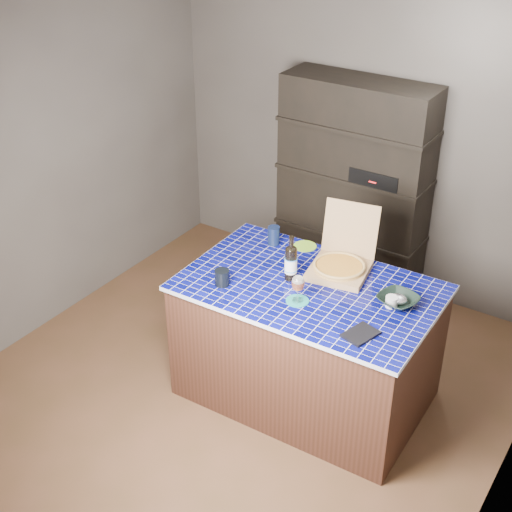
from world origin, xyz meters
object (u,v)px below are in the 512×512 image
Objects in this scene: wine_glass at (298,284)px; bowl at (398,300)px; dvd_case at (361,334)px; kitchen_island at (307,342)px; mead_bottle at (291,262)px; pizza_box at (340,264)px.

bowl is (0.53, 0.31, -0.10)m from wine_glass.
bowl is (0.05, 0.41, 0.02)m from dvd_case.
wine_glass is at bearing -176.82° from dvd_case.
bowl is at bearing 98.36° from dvd_case.
kitchen_island is 0.58m from mead_bottle.
kitchen_island is at bearing -3.49° from mead_bottle.
kitchen_island is at bearing 96.85° from wine_glass.
wine_glass is (-0.06, -0.45, 0.07)m from pizza_box.
pizza_box is at bearing 71.69° from kitchen_island.
wine_glass is (0.02, -0.19, 0.57)m from kitchen_island.
dvd_case is 0.84× the size of bowl.
mead_bottle is at bearing 130.29° from wine_glass.
mead_bottle is 1.31× the size of bowl.
dvd_case is at bearing -96.99° from bowl.
wine_glass reaches higher than kitchen_island.
mead_bottle is 1.56× the size of dvd_case.
kitchen_island is 8.18× the size of dvd_case.
kitchen_island is at bearing -117.19° from pizza_box.
bowl is at bearing 8.49° from mead_bottle.
mead_bottle is at bearing 175.23° from kitchen_island.
mead_bottle is 0.73m from dvd_case.
kitchen_island is 6.89× the size of bowl.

